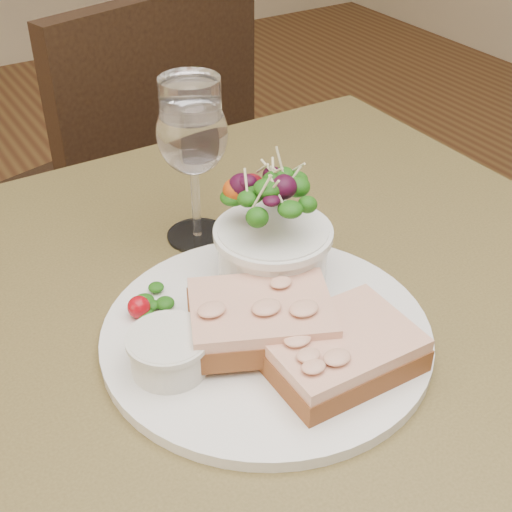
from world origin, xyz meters
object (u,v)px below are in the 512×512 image
sandwich_front (340,350)px  sandwich_back (261,318)px  ramekin (169,351)px  cafe_table (277,380)px  wine_glass (192,138)px  salad_bowl (273,230)px  dinner_plate (266,334)px  chair_far (125,267)px

sandwich_front → sandwich_back: 0.08m
ramekin → cafe_table: bearing=13.9°
sandwich_back → wine_glass: wine_glass is taller
sandwich_front → sandwich_back: sandwich_back is taller
sandwich_front → salad_bowl: bearing=83.1°
dinner_plate → wine_glass: wine_glass is taller
wine_glass → chair_far: bearing=79.3°
chair_far → dinner_plate: 0.93m
dinner_plate → ramekin: 0.10m
cafe_table → salad_bowl: 0.18m
chair_far → cafe_table: bearing=66.9°
chair_far → dinner_plate: bearing=64.7°
salad_bowl → chair_far: bearing=82.7°
sandwich_front → wine_glass: wine_glass is taller
dinner_plate → sandwich_back: sandwich_back is taller
sandwich_back → salad_bowl: salad_bowl is taller
dinner_plate → wine_glass: (0.03, 0.19, 0.12)m
dinner_plate → wine_glass: size_ratio=1.77×
cafe_table → salad_bowl: bearing=69.7°
cafe_table → dinner_plate: (-0.04, -0.03, 0.11)m
cafe_table → dinner_plate: dinner_plate is taller
sandwich_back → salad_bowl: 0.10m
salad_bowl → wine_glass: (-0.02, 0.13, 0.05)m
cafe_table → wine_glass: wine_glass is taller
sandwich_back → wine_glass: size_ratio=0.89×
chair_far → wine_glass: bearing=64.1°
dinner_plate → chair_far: bearing=79.9°
dinner_plate → ramekin: ramekin is taller
sandwich_front → salad_bowl: 0.14m
sandwich_front → cafe_table: bearing=86.7°
wine_glass → sandwich_back: bearing=-101.0°
dinner_plate → cafe_table: bearing=43.1°
salad_bowl → wine_glass: bearing=99.0°
cafe_table → sandwich_front: (-0.01, -0.11, 0.13)m
sandwich_front → sandwich_back: (-0.04, 0.06, 0.01)m
cafe_table → chair_far: (0.10, 0.76, -0.36)m
chair_far → dinner_plate: size_ratio=2.91×
chair_far → sandwich_front: 1.00m
cafe_table → sandwich_front: bearing=-94.0°
dinner_plate → salad_bowl: size_ratio=2.43×
sandwich_back → ramekin: (-0.09, 0.01, -0.01)m
sandwich_front → salad_bowl: size_ratio=1.02×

